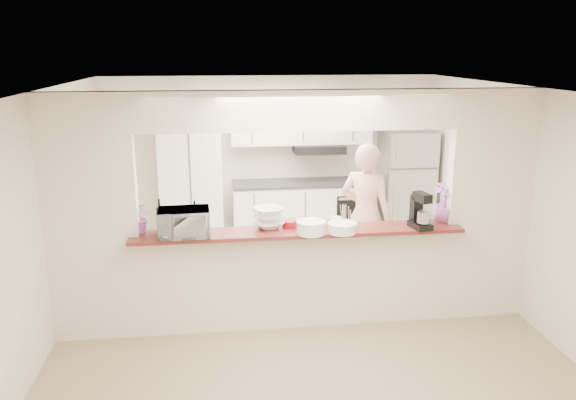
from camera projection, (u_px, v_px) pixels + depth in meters
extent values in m
plane|color=tan|center=(298.00, 324.00, 6.07)|extent=(6.00, 6.00, 0.00)
cube|color=silver|center=(281.00, 270.00, 7.56)|extent=(5.00, 2.90, 0.01)
cube|color=white|center=(92.00, 221.00, 5.50)|extent=(0.90, 0.15, 2.50)
cube|color=white|center=(488.00, 207.00, 5.99)|extent=(0.90, 0.15, 2.50)
cube|color=white|center=(299.00, 110.00, 5.47)|extent=(3.20, 0.15, 0.40)
cube|color=white|center=(298.00, 279.00, 5.94)|extent=(3.20, 0.15, 1.05)
cube|color=maroon|center=(299.00, 232.00, 5.75)|extent=(3.40, 0.38, 0.04)
cube|color=silver|center=(191.00, 178.00, 8.24)|extent=(0.90, 0.60, 2.10)
cube|color=silver|center=(302.00, 213.00, 8.60)|extent=(2.10, 0.60, 0.90)
cube|color=#313133|center=(302.00, 183.00, 8.47)|extent=(2.10, 0.62, 0.04)
cube|color=silver|center=(301.00, 119.00, 8.34)|extent=(2.10, 0.35, 0.75)
cube|color=black|center=(319.00, 148.00, 8.39)|extent=(0.75, 0.45, 0.12)
cube|color=black|center=(355.00, 214.00, 8.38)|extent=(0.55, 0.02, 0.55)
cube|color=#B6B6BB|center=(405.00, 185.00, 8.64)|extent=(0.75, 0.70, 1.70)
imported|color=#EA7BD2|center=(139.00, 217.00, 5.60)|extent=(0.38, 0.36, 0.34)
cylinder|color=black|center=(195.00, 219.00, 5.70)|extent=(0.06, 0.06, 0.23)
cylinder|color=black|center=(194.00, 205.00, 5.66)|extent=(0.02, 0.02, 0.08)
cylinder|color=black|center=(160.00, 220.00, 5.65)|extent=(0.07, 0.07, 0.25)
cylinder|color=black|center=(159.00, 203.00, 5.61)|extent=(0.02, 0.02, 0.09)
imported|color=#B1B1B6|center=(184.00, 223.00, 5.52)|extent=(0.51, 0.36, 0.28)
imported|color=white|center=(269.00, 218.00, 5.77)|extent=(0.38, 0.38, 0.22)
cylinder|color=white|center=(311.00, 228.00, 5.60)|extent=(0.28, 0.28, 0.12)
cylinder|color=white|center=(311.00, 222.00, 5.58)|extent=(0.29, 0.29, 0.01)
cylinder|color=white|center=(342.00, 228.00, 5.64)|extent=(0.28, 0.28, 0.09)
cylinder|color=white|center=(342.00, 223.00, 5.63)|extent=(0.29, 0.29, 0.01)
cylinder|color=maroon|center=(290.00, 224.00, 5.82)|extent=(0.15, 0.15, 0.07)
cylinder|color=tan|center=(335.00, 221.00, 5.90)|extent=(0.16, 0.16, 0.08)
cube|color=silver|center=(340.00, 225.00, 5.89)|extent=(0.26, 0.19, 0.01)
cube|color=white|center=(340.00, 221.00, 5.88)|extent=(0.12, 0.12, 0.06)
cube|color=black|center=(420.00, 225.00, 5.79)|extent=(0.21, 0.28, 0.06)
cube|color=black|center=(416.00, 208.00, 5.82)|extent=(0.12, 0.11, 0.27)
cube|color=black|center=(422.00, 197.00, 5.70)|extent=(0.15, 0.23, 0.09)
cylinder|color=#B7B7BC|center=(424.00, 217.00, 5.71)|extent=(0.13, 0.13, 0.12)
imported|color=#A161B5|center=(444.00, 202.00, 5.97)|extent=(0.28, 0.28, 0.42)
imported|color=#DEA190|center=(366.00, 216.00, 6.85)|extent=(0.78, 0.75, 1.80)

